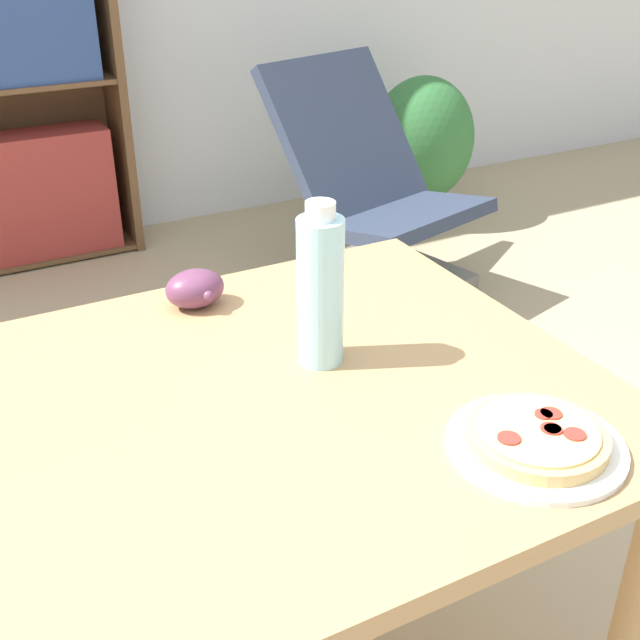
{
  "coord_description": "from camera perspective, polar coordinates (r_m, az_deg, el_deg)",
  "views": [
    {
      "loc": [
        -0.32,
        -1.0,
        1.43
      ],
      "look_at": [
        0.23,
        0.05,
        0.8
      ],
      "focal_mm": 45.0,
      "sensor_mm": 36.0,
      "label": 1
    }
  ],
  "objects": [
    {
      "name": "potted_plant_floor",
      "position": [
        3.91,
        7.23,
        12.2
      ],
      "size": [
        0.52,
        0.44,
        0.69
      ],
      "color": "#BCB2A3",
      "rests_on": "ground_plane"
    },
    {
      "name": "bookshelf",
      "position": [
        3.56,
        -20.38,
        14.43
      ],
      "size": [
        0.79,
        0.29,
        1.49
      ],
      "color": "brown",
      "rests_on": "ground_plane"
    },
    {
      "name": "dining_table",
      "position": [
        1.27,
        -10.05,
        -10.42
      ],
      "size": [
        1.36,
        0.9,
        0.74
      ],
      "color": "tan",
      "rests_on": "ground_plane"
    },
    {
      "name": "pizza_on_plate",
      "position": [
        1.18,
        15.14,
        -8.22
      ],
      "size": [
        0.25,
        0.25,
        0.04
      ],
      "color": "white",
      "rests_on": "dining_table"
    },
    {
      "name": "drink_bottle",
      "position": [
        1.29,
        0.03,
        2.19
      ],
      "size": [
        0.08,
        0.08,
        0.28
      ],
      "color": "#A3DBEA",
      "rests_on": "dining_table"
    },
    {
      "name": "lounge_chair_far",
      "position": [
        3.14,
        3.86,
        6.76
      ],
      "size": [
        0.73,
        0.88,
        0.88
      ],
      "rotation": [
        0.0,
        0.0,
        0.26
      ],
      "color": "slate",
      "rests_on": "ground_plane"
    },
    {
      "name": "grape_bunch",
      "position": [
        1.53,
        -8.88,
        2.22
      ],
      "size": [
        0.11,
        0.1,
        0.07
      ],
      "color": "#6B3856",
      "rests_on": "dining_table"
    }
  ]
}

